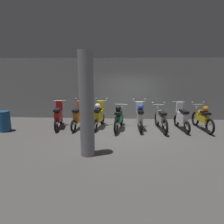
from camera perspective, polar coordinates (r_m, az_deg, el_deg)
The scene contains 12 objects.
ground_plane at distance 8.55m, azimuth 5.01°, elevation -5.55°, with size 80.00×80.00×0.00m, color #565451.
back_wall at distance 10.51m, azimuth 4.72°, elevation 6.61°, with size 16.00×0.30×3.14m, color gray.
motorbike_slot_0 at distance 9.25m, azimuth -15.09°, elevation -1.17°, with size 0.56×1.68×1.18m.
motorbike_slot_1 at distance 8.98m, azimuth -9.57°, elevation -1.28°, with size 0.58×1.67×1.29m.
motorbike_slot_2 at distance 8.92m, azimuth -3.76°, elevation -0.96°, with size 0.58×1.67×1.29m.
motorbike_slot_3 at distance 8.66m, azimuth 2.02°, elevation -1.65°, with size 0.57×1.94×1.08m.
motorbike_slot_4 at distance 8.75m, azimuth 7.97°, elevation -1.33°, with size 0.59×1.68×1.29m.
motorbike_slot_5 at distance 8.85m, azimuth 13.81°, elevation -1.91°, with size 0.59×1.95×1.15m.
motorbike_slot_6 at distance 9.14m, azimuth 19.30°, elevation -1.61°, with size 0.56×1.68×1.18m.
motorbike_slot_7 at distance 9.49m, azimuth 24.48°, elevation -1.52°, with size 0.59×1.95×1.15m.
support_pillar at distance 5.92m, azimuth -7.29°, elevation 1.96°, with size 0.43×0.43×3.14m, color gray.
trash_bin at distance 9.56m, azimuth -28.39°, elevation -2.37°, with size 0.46×0.46×0.88m, color navy.
Camera 1 is at (-0.34, -8.12, 2.65)m, focal length 31.92 mm.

